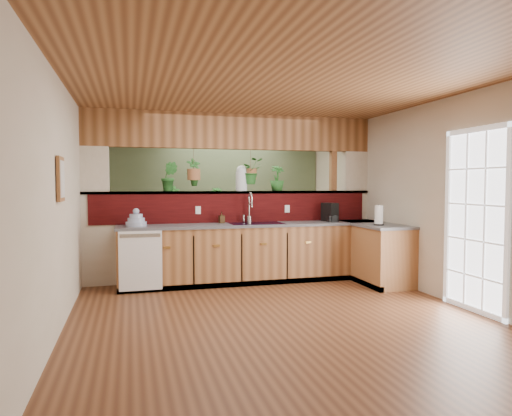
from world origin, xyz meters
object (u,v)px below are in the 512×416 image
object	(u,v)px
faucet	(250,206)
coffee_maker	(330,213)
dish_stack	(136,221)
glass_jar	(241,178)
paper_towel	(379,216)
soap_dispenser	(222,217)
shelving_console	(195,235)

from	to	relation	value
faucet	coffee_maker	world-z (taller)	faucet
dish_stack	glass_jar	world-z (taller)	glass_jar
paper_towel	glass_jar	bearing A→B (deg)	147.20
coffee_maker	paper_towel	xyz separation A→B (m)	(0.40, -0.81, 0.00)
faucet	dish_stack	bearing A→B (deg)	-174.92
paper_towel	soap_dispenser	bearing A→B (deg)	156.25
paper_towel	coffee_maker	bearing A→B (deg)	116.49
faucet	glass_jar	bearing A→B (deg)	109.56
paper_towel	glass_jar	xyz separation A→B (m)	(-1.79, 1.15, 0.55)
paper_towel	shelving_console	bearing A→B (deg)	126.74
faucet	shelving_console	world-z (taller)	faucet
dish_stack	soap_dispenser	distance (m)	1.28
dish_stack	shelving_console	size ratio (longest dim) A/B	0.19
faucet	paper_towel	world-z (taller)	faucet
faucet	glass_jar	xyz separation A→B (m)	(-0.08, 0.22, 0.44)
faucet	dish_stack	size ratio (longest dim) A/B	1.62
faucet	soap_dispenser	xyz separation A→B (m)	(-0.44, 0.01, -0.17)
shelving_console	dish_stack	bearing A→B (deg)	-138.84
coffee_maker	shelving_console	world-z (taller)	coffee_maker
coffee_maker	paper_towel	bearing A→B (deg)	-79.38
soap_dispenser	shelving_console	bearing A→B (deg)	93.46
dish_stack	paper_towel	distance (m)	3.51
paper_towel	glass_jar	size ratio (longest dim) A/B	0.76
dish_stack	glass_jar	xyz separation A→B (m)	(1.64, 0.37, 0.61)
coffee_maker	shelving_console	size ratio (longest dim) A/B	0.20
shelving_console	glass_jar	bearing A→B (deg)	-97.59
glass_jar	shelving_console	bearing A→B (deg)	104.48
coffee_maker	faucet	bearing A→B (deg)	158.80
dish_stack	paper_towel	xyz separation A→B (m)	(3.42, -0.78, 0.06)
coffee_maker	shelving_console	distance (m)	2.97
glass_jar	shelving_console	xyz separation A→B (m)	(-0.49, 1.90, -1.09)
paper_towel	shelving_console	distance (m)	3.85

